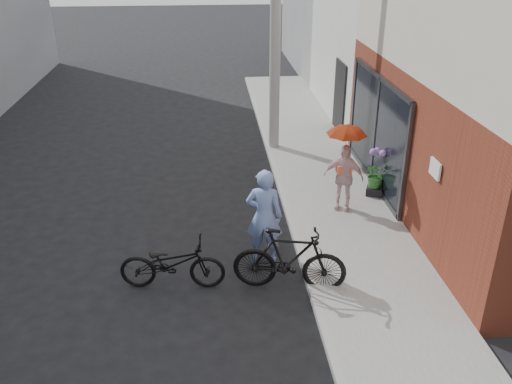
{
  "coord_description": "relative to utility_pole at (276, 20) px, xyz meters",
  "views": [
    {
      "loc": [
        -0.66,
        -8.0,
        5.46
      ],
      "look_at": [
        0.16,
        1.06,
        1.1
      ],
      "focal_mm": 38.0,
      "sensor_mm": 36.0,
      "label": 1
    }
  ],
  "objects": [
    {
      "name": "bike_right",
      "position": [
        -0.52,
        -6.48,
        -2.93
      ],
      "size": [
        1.97,
        0.91,
        1.14
      ],
      "primitive_type": "imported",
      "rotation": [
        0.0,
        0.0,
        1.36
      ],
      "color": "black",
      "rests_on": "ground"
    },
    {
      "name": "curb",
      "position": [
        -0.16,
        -4.0,
        -3.44
      ],
      "size": [
        0.12,
        24.0,
        0.12
      ],
      "primitive_type": "cube",
      "color": "#9E9E99",
      "rests_on": "ground"
    },
    {
      "name": "potted_plant",
      "position": [
        1.9,
        -3.26,
        -2.9
      ],
      "size": [
        0.53,
        0.46,
        0.59
      ],
      "primitive_type": "imported",
      "color": "#33732E",
      "rests_on": "planter"
    },
    {
      "name": "ground",
      "position": [
        -1.1,
        -6.0,
        -3.5
      ],
      "size": [
        80.0,
        80.0,
        0.0
      ],
      "primitive_type": "plane",
      "color": "black",
      "rests_on": "ground"
    },
    {
      "name": "bike_left",
      "position": [
        -2.47,
        -6.25,
        -3.03
      ],
      "size": [
        1.82,
        0.79,
        0.93
      ],
      "primitive_type": "imported",
      "rotation": [
        0.0,
        0.0,
        1.47
      ],
      "color": "black",
      "rests_on": "ground"
    },
    {
      "name": "plaster_building",
      "position": [
        6.1,
        3.0,
        0.0
      ],
      "size": [
        8.0,
        6.0,
        7.0
      ],
      "primitive_type": "cube",
      "color": "silver",
      "rests_on": "ground"
    },
    {
      "name": "parasol",
      "position": [
        1.0,
        -3.85,
        -1.59
      ],
      "size": [
        0.79,
        0.79,
        0.69
      ],
      "primitive_type": "imported",
      "color": "#BC3C16",
      "rests_on": "kimono_woman"
    },
    {
      "name": "utility_pole",
      "position": [
        0.0,
        0.0,
        0.0
      ],
      "size": [
        0.28,
        0.28,
        7.0
      ],
      "primitive_type": "cylinder",
      "color": "#9E9E99",
      "rests_on": "ground"
    },
    {
      "name": "officer",
      "position": [
        -0.85,
        -5.54,
        -2.6
      ],
      "size": [
        0.74,
        0.57,
        1.81
      ],
      "primitive_type": "imported",
      "rotation": [
        0.0,
        0.0,
        2.92
      ],
      "color": "#758ED0",
      "rests_on": "ground"
    },
    {
      "name": "kimono_woman",
      "position": [
        1.0,
        -3.85,
        -2.66
      ],
      "size": [
        0.92,
        0.66,
        1.44
      ],
      "primitive_type": "imported",
      "rotation": [
        0.0,
        0.0,
        -0.41
      ],
      "color": "silver",
      "rests_on": "sidewalk"
    },
    {
      "name": "planter",
      "position": [
        1.9,
        -3.26,
        -3.29
      ],
      "size": [
        0.46,
        0.46,
        0.18
      ],
      "primitive_type": "cube",
      "rotation": [
        0.0,
        0.0,
        -0.39
      ],
      "color": "black",
      "rests_on": "sidewalk"
    },
    {
      "name": "sidewalk",
      "position": [
        1.0,
        -4.0,
        -3.44
      ],
      "size": [
        2.2,
        24.0,
        0.12
      ],
      "primitive_type": "cube",
      "color": "gray",
      "rests_on": "ground"
    }
  ]
}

